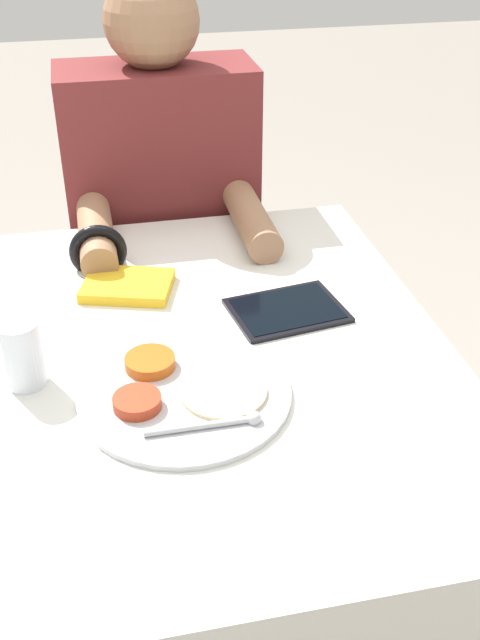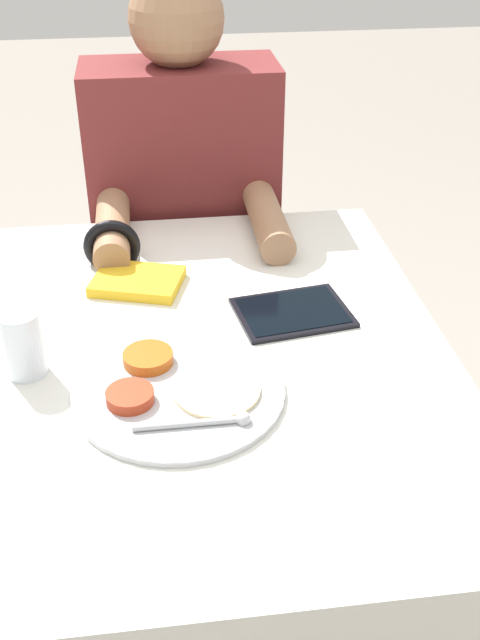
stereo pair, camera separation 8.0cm
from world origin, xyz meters
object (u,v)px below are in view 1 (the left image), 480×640
at_px(person_diner, 167,267).
at_px(drinking_glass, 22,354).
at_px(red_notebook, 128,286).
at_px(tablet_device, 287,310).
at_px(thali_tray, 182,392).

bearing_deg(person_diner, drinking_glass, -113.90).
distance_m(red_notebook, person_diner, 0.46).
height_order(tablet_device, person_diner, person_diner).
distance_m(thali_tray, red_notebook, 0.33).
relative_size(thali_tray, person_diner, 0.25).
bearing_deg(tablet_device, person_diner, 105.98).
xyz_separation_m(thali_tray, person_diner, (0.06, 0.73, -0.19)).
xyz_separation_m(red_notebook, drinking_glass, (-0.17, -0.25, 0.05)).
relative_size(thali_tray, tablet_device, 1.50).
height_order(tablet_device, drinking_glass, drinking_glass).
height_order(person_diner, drinking_glass, person_diner).
bearing_deg(tablet_device, red_notebook, 153.14).
bearing_deg(person_diner, thali_tray, -94.71).
relative_size(thali_tray, drinking_glass, 2.93).
height_order(red_notebook, drinking_glass, drinking_glass).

